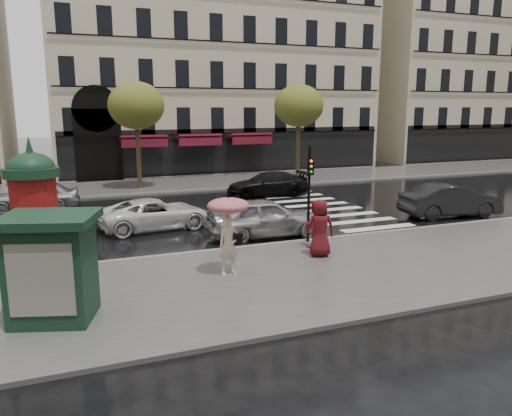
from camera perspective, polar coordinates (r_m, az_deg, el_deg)
name	(u,v)px	position (r m, az deg, el deg)	size (l,w,h in m)	color
ground	(293,273)	(15.82, 4.29, -7.39)	(160.00, 160.00, 0.00)	black
near_sidewalk	(301,276)	(15.38, 5.11, -7.73)	(90.00, 7.00, 0.12)	#474744
far_sidewalk	(168,185)	(33.50, -9.98, 2.63)	(90.00, 6.00, 0.12)	#474744
near_kerb	(258,246)	(18.42, 0.23, -4.40)	(90.00, 0.25, 0.14)	slate
far_kerb	(179,192)	(30.60, -8.84, 1.86)	(90.00, 0.25, 0.14)	slate
zebra_crossing	(317,205)	(26.75, 6.94, 0.39)	(3.60, 11.75, 0.01)	silver
bldg_far_corner	(207,34)	(45.66, -5.67, 19.22)	(26.00, 14.00, 22.90)	#B7A88C
bldg_far_right	(461,48)	(59.78, 22.35, 16.60)	(24.00, 14.00, 22.90)	#B7A88C
tree_far_left	(136,106)	(31.79, -13.53, 11.27)	(3.40, 3.40, 6.64)	#38281C
tree_far_right	(299,106)	(35.10, 4.90, 11.53)	(3.40, 3.40, 6.64)	#38281C
woman_umbrella	(229,223)	(14.89, -3.15, -1.69)	(1.26, 1.26, 2.43)	#F7E6CB
woman_red	(314,224)	(18.01, 6.66, -1.83)	(0.84, 0.66, 1.74)	red
man_burgundy	(320,228)	(16.98, 7.35, -2.28)	(0.95, 0.62, 1.95)	#511015
morris_column	(35,210)	(16.01, -23.97, -0.26)	(1.56, 1.56, 4.19)	#13321F
traffic_light	(309,185)	(18.50, 6.13, 2.68)	(0.26, 0.35, 3.60)	black
newsstand	(52,266)	(12.73, -22.32, -6.19)	(2.56, 2.35, 2.55)	#13321F
car_silver	(265,217)	(19.87, 1.02, -1.06)	(1.88, 4.68, 1.59)	#B8B7BC
car_darkgrey	(450,200)	(25.27, 21.33, 0.81)	(1.64, 4.71, 1.55)	black
car_white	(156,214)	(21.58, -11.40, -0.67)	(2.18, 4.72, 1.31)	white
car_black	(267,184)	(29.15, 1.32, 2.76)	(1.95, 4.78, 1.39)	black
car_far_silver	(34,195)	(27.55, -23.99, 1.34)	(1.73, 4.31, 1.47)	#B1B1B6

